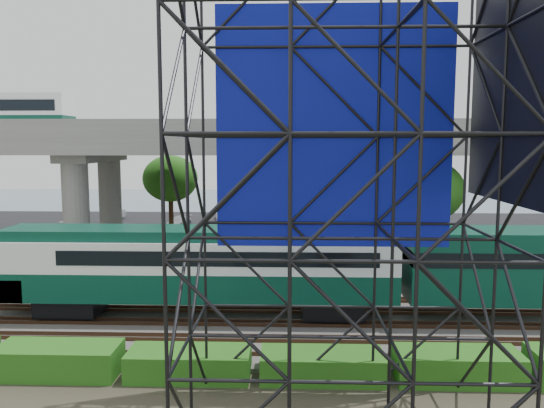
{
  "coord_description": "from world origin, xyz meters",
  "views": [
    {
      "loc": [
        4.76,
        -23.33,
        8.78
      ],
      "look_at": [
        3.78,
        6.0,
        5.4
      ],
      "focal_mm": 35.0,
      "sensor_mm": 36.0,
      "label": 1
    }
  ],
  "objects": [
    {
      "name": "ground",
      "position": [
        0.0,
        0.0,
        0.0
      ],
      "size": [
        140.0,
        140.0,
        0.0
      ],
      "primitive_type": "plane",
      "color": "#474233",
      "rests_on": "ground"
    },
    {
      "name": "ballast_bed",
      "position": [
        0.0,
        2.0,
        0.1
      ],
      "size": [
        90.0,
        12.0,
        0.2
      ],
      "primitive_type": "cube",
      "color": "slate",
      "rests_on": "ground"
    },
    {
      "name": "service_road",
      "position": [
        0.0,
        10.5,
        0.04
      ],
      "size": [
        90.0,
        5.0,
        0.08
      ],
      "primitive_type": "cube",
      "color": "black",
      "rests_on": "ground"
    },
    {
      "name": "parking_lot",
      "position": [
        0.0,
        34.0,
        0.04
      ],
      "size": [
        90.0,
        18.0,
        0.08
      ],
      "primitive_type": "cube",
      "color": "black",
      "rests_on": "ground"
    },
    {
      "name": "harbor_water",
      "position": [
        0.0,
        56.0,
        0.01
      ],
      "size": [
        140.0,
        40.0,
        0.03
      ],
      "primitive_type": "cube",
      "color": "slate",
      "rests_on": "ground"
    },
    {
      "name": "rail_tracks",
      "position": [
        0.0,
        2.0,
        0.28
      ],
      "size": [
        90.0,
        9.52,
        0.16
      ],
      "color": "#472D1E",
      "rests_on": "ballast_bed"
    },
    {
      "name": "commuter_train",
      "position": [
        2.51,
        2.0,
        2.88
      ],
      "size": [
        29.3,
        3.06,
        4.3
      ],
      "color": "black",
      "rests_on": "rail_tracks"
    },
    {
      "name": "overpass",
      "position": [
        -1.29,
        16.0,
        8.21
      ],
      "size": [
        80.0,
        12.0,
        12.4
      ],
      "color": "#9E9B93",
      "rests_on": "ground"
    },
    {
      "name": "scaffold_tower",
      "position": [
        6.28,
        -7.98,
        7.47
      ],
      "size": [
        9.36,
        6.36,
        15.0
      ],
      "color": "black",
      "rests_on": "ground"
    },
    {
      "name": "hedge_strip",
      "position": [
        1.01,
        -4.3,
        0.56
      ],
      "size": [
        34.6,
        1.8,
        1.2
      ],
      "color": "#205F15",
      "rests_on": "ground"
    },
    {
      "name": "trees",
      "position": [
        -4.67,
        16.17,
        5.57
      ],
      "size": [
        40.94,
        16.94,
        7.69
      ],
      "color": "#382314",
      "rests_on": "ground"
    },
    {
      "name": "suv",
      "position": [
        -3.52,
        10.56,
        0.71
      ],
      "size": [
        4.66,
        2.37,
        1.26
      ],
      "primitive_type": "imported",
      "rotation": [
        0.0,
        0.0,
        1.63
      ],
      "color": "black",
      "rests_on": "service_road"
    },
    {
      "name": "parked_cars",
      "position": [
        1.08,
        33.65,
        0.69
      ],
      "size": [
        35.56,
        9.52,
        1.32
      ],
      "color": "silver",
      "rests_on": "parking_lot"
    }
  ]
}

